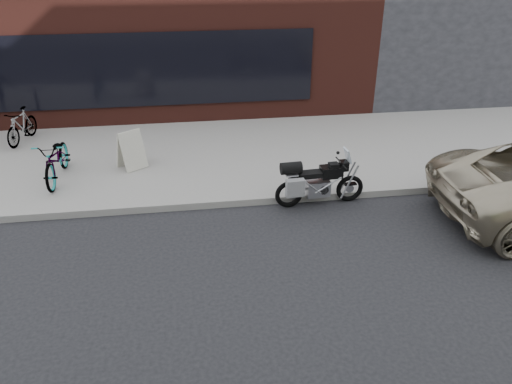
{
  "coord_description": "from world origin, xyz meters",
  "views": [
    {
      "loc": [
        -0.6,
        -4.94,
        4.97
      ],
      "look_at": [
        0.54,
        2.98,
        0.85
      ],
      "focal_mm": 35.0,
      "sensor_mm": 36.0,
      "label": 1
    }
  ],
  "objects_px": {
    "motorcycle": "(315,182)",
    "bicycle_rear": "(21,126)",
    "bicycle_front": "(57,159)",
    "sandwich_sign": "(131,149)"
  },
  "relations": [
    {
      "from": "motorcycle",
      "to": "bicycle_front",
      "type": "xyz_separation_m",
      "value": [
        -5.36,
        1.7,
        0.12
      ]
    },
    {
      "from": "motorcycle",
      "to": "bicycle_rear",
      "type": "xyz_separation_m",
      "value": [
        -6.74,
        4.18,
        0.07
      ]
    },
    {
      "from": "bicycle_front",
      "to": "sandwich_sign",
      "type": "relative_size",
      "value": 2.06
    },
    {
      "from": "bicycle_rear",
      "to": "sandwich_sign",
      "type": "distance_m",
      "value": 3.58
    },
    {
      "from": "bicycle_front",
      "to": "sandwich_sign",
      "type": "bearing_deg",
      "value": 16.81
    },
    {
      "from": "motorcycle",
      "to": "bicycle_front",
      "type": "bearing_deg",
      "value": 158.86
    },
    {
      "from": "bicycle_rear",
      "to": "bicycle_front",
      "type": "bearing_deg",
      "value": -46.58
    },
    {
      "from": "bicycle_rear",
      "to": "sandwich_sign",
      "type": "bearing_deg",
      "value": -20.76
    },
    {
      "from": "sandwich_sign",
      "to": "bicycle_front",
      "type": "bearing_deg",
      "value": 160.77
    },
    {
      "from": "motorcycle",
      "to": "bicycle_front",
      "type": "height_order",
      "value": "motorcycle"
    }
  ]
}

